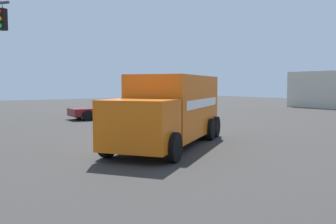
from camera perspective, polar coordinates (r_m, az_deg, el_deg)
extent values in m
plane|color=#33302D|center=(16.03, -2.62, -4.87)|extent=(100.00, 100.00, 0.00)
cube|color=orange|center=(15.96, 1.32, 1.03)|extent=(5.26, 6.09, 2.59)
cube|color=orange|center=(12.30, -4.59, -2.02)|extent=(3.06, 2.93, 1.70)
cube|color=black|center=(11.50, -6.36, -0.77)|extent=(1.70, 1.22, 0.88)
cube|color=#B2B2B7|center=(18.74, 4.02, -2.95)|extent=(2.01, 1.48, 0.21)
cube|color=white|center=(15.61, 5.53, 1.42)|extent=(2.77, 3.97, 0.36)
cube|color=white|center=(16.38, -2.70, 1.56)|extent=(2.77, 3.97, 0.36)
cylinder|color=black|center=(11.99, 0.96, -5.55)|extent=(0.80, 0.98, 1.00)
cylinder|color=black|center=(13.00, -9.48, -4.84)|extent=(0.80, 0.98, 1.00)
cylinder|color=black|center=(16.95, 6.67, -2.69)|extent=(0.80, 0.98, 1.00)
cylinder|color=black|center=(17.67, -1.19, -2.37)|extent=(0.80, 0.98, 1.00)
cylinder|color=black|center=(17.97, 7.44, -2.30)|extent=(0.80, 0.98, 1.00)
cylinder|color=black|center=(18.65, -0.03, -2.02)|extent=(0.80, 0.98, 1.00)
cylinder|color=#38383D|center=(18.21, -24.51, 14.91)|extent=(0.03, 0.03, 0.25)
cube|color=black|center=(18.10, -24.45, 13.05)|extent=(0.42, 0.42, 0.95)
sphere|color=#EFA314|center=(17.97, -24.85, 13.12)|extent=(0.20, 0.20, 0.20)
sphere|color=#19CC4C|center=(17.92, -24.81, 12.14)|extent=(0.20, 0.20, 0.20)
cube|color=maroon|center=(28.55, -6.36, 0.20)|extent=(2.05, 1.64, 0.50)
cube|color=maroon|center=(27.90, -9.35, 0.69)|extent=(2.07, 1.84, 1.10)
cube|color=black|center=(27.88, -9.35, 1.29)|extent=(1.89, 1.55, 0.48)
cube|color=maroon|center=(27.29, -12.95, -0.02)|extent=(2.09, 2.14, 0.55)
cylinder|color=black|center=(29.42, -7.41, 0.02)|extent=(0.29, 0.78, 0.76)
cylinder|color=black|center=(27.60, -5.73, -0.25)|extent=(0.29, 0.78, 0.76)
cylinder|color=black|center=(28.22, -13.80, -0.25)|extent=(0.29, 0.78, 0.76)
cylinder|color=black|center=(26.32, -12.50, -0.55)|extent=(0.29, 0.78, 0.76)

